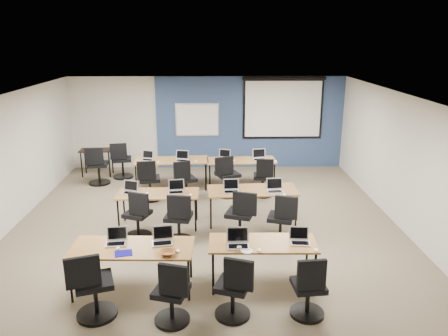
{
  "coord_description": "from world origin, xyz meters",
  "views": [
    {
      "loc": [
        0.14,
        -8.2,
        3.8
      ],
      "look_at": [
        0.37,
        0.4,
        1.19
      ],
      "focal_mm": 35.0,
      "sensor_mm": 36.0,
      "label": 1
    }
  ],
  "objects_px": {
    "training_table_mid_right": "(252,191)",
    "utility_table": "(96,153)",
    "training_table_back_right": "(241,162)",
    "laptop_9": "(182,158)",
    "laptop_4": "(130,190)",
    "laptop_6": "(231,189)",
    "laptop_0": "(116,240)",
    "task_chair_2": "(234,292)",
    "laptop_1": "(163,239)",
    "task_chair_1": "(172,298)",
    "spare_chair_b": "(98,169)",
    "laptop_3": "(300,239)",
    "task_chair_3": "(309,292)",
    "task_chair_6": "(241,219)",
    "laptop_5": "(176,189)",
    "training_table_back_left": "(172,161)",
    "training_table_front_right": "(263,245)",
    "training_table_front_left": "(132,249)",
    "laptop_10": "(225,157)",
    "task_chair_11": "(263,180)",
    "laptop_7": "(275,188)",
    "task_chair_8": "(149,183)",
    "training_table_mid_left": "(158,195)",
    "projector_screen": "(283,105)",
    "whiteboard": "(197,120)",
    "laptop_11": "(259,157)",
    "task_chair_9": "(185,183)",
    "task_chair_10": "(227,179)",
    "spare_chair_a": "(122,163)",
    "task_chair_4": "(138,219)",
    "task_chair_0": "(93,291)",
    "laptop_8": "(148,158)",
    "task_chair_5": "(179,222)"
  },
  "relations": [
    {
      "from": "training_table_mid_right",
      "to": "utility_table",
      "type": "distance_m",
      "value": 5.31
    },
    {
      "from": "training_table_back_right",
      "to": "laptop_9",
      "type": "xyz_separation_m",
      "value": [
        -1.53,
        -0.01,
        0.11
      ]
    },
    {
      "from": "laptop_4",
      "to": "laptop_6",
      "type": "xyz_separation_m",
      "value": [
        2.06,
        0.03,
        0.0
      ]
    },
    {
      "from": "laptop_4",
      "to": "laptop_6",
      "type": "bearing_deg",
      "value": 19.88
    },
    {
      "from": "laptop_0",
      "to": "task_chair_2",
      "type": "relative_size",
      "value": 0.31
    },
    {
      "from": "training_table_mid_right",
      "to": "laptop_1",
      "type": "distance_m",
      "value": 2.89
    },
    {
      "from": "task_chair_1",
      "to": "spare_chair_b",
      "type": "height_order",
      "value": "spare_chair_b"
    },
    {
      "from": "laptop_1",
      "to": "laptop_3",
      "type": "height_order",
      "value": "laptop_1"
    },
    {
      "from": "task_chair_3",
      "to": "task_chair_6",
      "type": "relative_size",
      "value": 0.94
    },
    {
      "from": "laptop_5",
      "to": "training_table_back_right",
      "type": "bearing_deg",
      "value": 50.7
    },
    {
      "from": "training_table_back_left",
      "to": "laptop_4",
      "type": "height_order",
      "value": "laptop_4"
    },
    {
      "from": "training_table_front_right",
      "to": "task_chair_1",
      "type": "xyz_separation_m",
      "value": [
        -1.33,
        -0.97,
        -0.28
      ]
    },
    {
      "from": "task_chair_6",
      "to": "training_table_front_right",
      "type": "bearing_deg",
      "value": -63.42
    },
    {
      "from": "training_table_mid_right",
      "to": "utility_table",
      "type": "height_order",
      "value": "utility_table"
    },
    {
      "from": "training_table_front_left",
      "to": "laptop_0",
      "type": "height_order",
      "value": "laptop_0"
    },
    {
      "from": "laptop_10",
      "to": "task_chair_11",
      "type": "bearing_deg",
      "value": -24.69
    },
    {
      "from": "laptop_3",
      "to": "spare_chair_b",
      "type": "relative_size",
      "value": 0.29
    },
    {
      "from": "laptop_7",
      "to": "task_chair_8",
      "type": "distance_m",
      "value": 3.19
    },
    {
      "from": "training_table_front_left",
      "to": "laptop_10",
      "type": "height_order",
      "value": "laptop_10"
    },
    {
      "from": "training_table_back_right",
      "to": "laptop_6",
      "type": "bearing_deg",
      "value": -101.23
    },
    {
      "from": "laptop_3",
      "to": "laptop_10",
      "type": "height_order",
      "value": "laptop_10"
    },
    {
      "from": "training_table_mid_left",
      "to": "training_table_back_right",
      "type": "xyz_separation_m",
      "value": [
        1.87,
        2.43,
        0.0
      ]
    },
    {
      "from": "training_table_mid_right",
      "to": "training_table_back_left",
      "type": "bearing_deg",
      "value": 126.23
    },
    {
      "from": "task_chair_3",
      "to": "laptop_4",
      "type": "xyz_separation_m",
      "value": [
        -3.0,
        3.18,
        0.39
      ]
    },
    {
      "from": "task_chair_2",
      "to": "task_chair_11",
      "type": "xyz_separation_m",
      "value": [
        0.95,
        4.85,
        0.0
      ]
    },
    {
      "from": "laptop_0",
      "to": "laptop_1",
      "type": "height_order",
      "value": "laptop_1"
    },
    {
      "from": "projector_screen",
      "to": "task_chair_3",
      "type": "height_order",
      "value": "projector_screen"
    },
    {
      "from": "projector_screen",
      "to": "laptop_10",
      "type": "bearing_deg",
      "value": -136.68
    },
    {
      "from": "laptop_6",
      "to": "task_chair_8",
      "type": "xyz_separation_m",
      "value": [
        -1.9,
        1.46,
        -0.37
      ]
    },
    {
      "from": "whiteboard",
      "to": "laptop_11",
      "type": "relative_size",
      "value": 3.68
    },
    {
      "from": "laptop_7",
      "to": "task_chair_9",
      "type": "xyz_separation_m",
      "value": [
        -1.95,
        1.53,
        -0.39
      ]
    },
    {
      "from": "task_chair_3",
      "to": "task_chair_10",
      "type": "distance_m",
      "value": 4.98
    },
    {
      "from": "task_chair_2",
      "to": "task_chair_6",
      "type": "bearing_deg",
      "value": 103.42
    },
    {
      "from": "projector_screen",
      "to": "task_chair_8",
      "type": "height_order",
      "value": "projector_screen"
    },
    {
      "from": "training_table_front_right",
      "to": "task_chair_10",
      "type": "bearing_deg",
      "value": 97.53
    },
    {
      "from": "laptop_1",
      "to": "laptop_6",
      "type": "bearing_deg",
      "value": 53.58
    },
    {
      "from": "task_chair_11",
      "to": "task_chair_2",
      "type": "bearing_deg",
      "value": -95.57
    },
    {
      "from": "laptop_10",
      "to": "laptop_11",
      "type": "xyz_separation_m",
      "value": [
        0.89,
        -0.08,
        0.01
      ]
    },
    {
      "from": "projector_screen",
      "to": "spare_chair_a",
      "type": "xyz_separation_m",
      "value": [
        -4.58,
        -0.95,
        -1.46
      ]
    },
    {
      "from": "laptop_5",
      "to": "spare_chair_a",
      "type": "xyz_separation_m",
      "value": [
        -1.76,
        3.2,
        -0.36
      ]
    },
    {
      "from": "task_chair_4",
      "to": "task_chair_8",
      "type": "bearing_deg",
      "value": 113.01
    },
    {
      "from": "laptop_0",
      "to": "laptop_7",
      "type": "bearing_deg",
      "value": 33.51
    },
    {
      "from": "projector_screen",
      "to": "task_chair_1",
      "type": "xyz_separation_m",
      "value": [
        -2.62,
        -7.45,
        -1.48
      ]
    },
    {
      "from": "task_chair_0",
      "to": "laptop_4",
      "type": "relative_size",
      "value": 3.32
    },
    {
      "from": "laptop_5",
      "to": "laptop_9",
      "type": "xyz_separation_m",
      "value": [
        -0.03,
        2.37,
        0.0
      ]
    },
    {
      "from": "laptop_8",
      "to": "task_chair_9",
      "type": "bearing_deg",
      "value": -25.53
    },
    {
      "from": "task_chair_2",
      "to": "laptop_7",
      "type": "relative_size",
      "value": 2.89
    },
    {
      "from": "whiteboard",
      "to": "training_table_mid_left",
      "type": "height_order",
      "value": "whiteboard"
    },
    {
      "from": "task_chair_3",
      "to": "task_chair_6",
      "type": "distance_m",
      "value": 2.57
    },
    {
      "from": "task_chair_5",
      "to": "laptop_7",
      "type": "bearing_deg",
      "value": 32.11
    }
  ]
}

